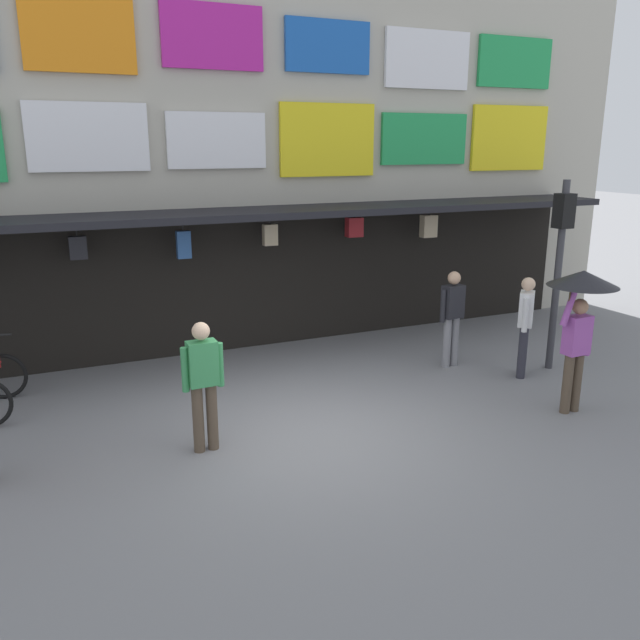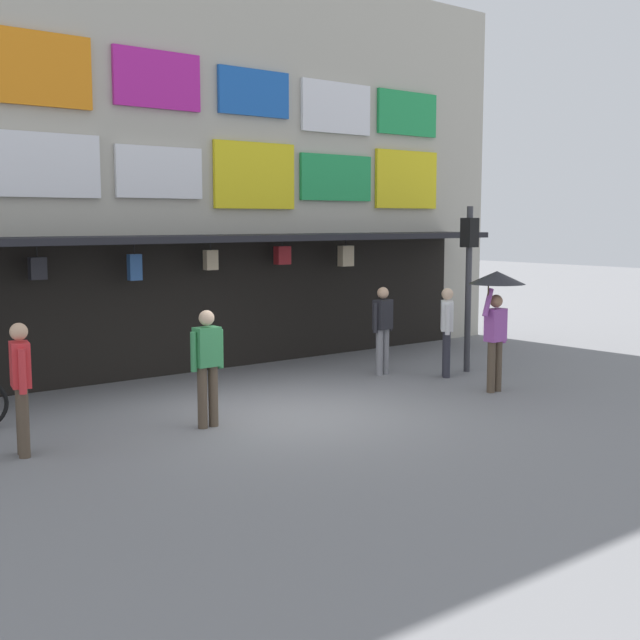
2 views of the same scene
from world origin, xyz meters
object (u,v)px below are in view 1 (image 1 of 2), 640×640
Objects in this scene: traffic_light_far at (560,245)px; pedestrian_with_umbrella at (581,302)px; pedestrian_in_yellow at (203,380)px; pedestrian_in_red at (525,321)px; pedestrian_in_green at (452,314)px.

traffic_light_far is 1.54× the size of pedestrian_with_umbrella.
pedestrian_with_umbrella is 1.24× the size of pedestrian_in_yellow.
pedestrian_in_red is at bearing 5.45° from pedestrian_in_yellow.
pedestrian_in_green and pedestrian_in_yellow have the same top height.
pedestrian_with_umbrella is at bearing -79.65° from pedestrian_in_green.
pedestrian_in_green is 2.50m from pedestrian_with_umbrella.
pedestrian_in_green is at bearing 131.29° from pedestrian_in_red.
pedestrian_in_red is at bearing -169.04° from traffic_light_far.
traffic_light_far is at bearing 10.96° from pedestrian_in_red.
traffic_light_far reaches higher than pedestrian_with_umbrella.
pedestrian_in_red is 1.00× the size of pedestrian_in_yellow.
traffic_light_far is 1.90× the size of pedestrian_in_yellow.
pedestrian_in_green is 0.81× the size of pedestrian_with_umbrella.
pedestrian_in_red is at bearing -48.71° from pedestrian_in_green.
pedestrian_with_umbrella reaches higher than pedestrian_in_yellow.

